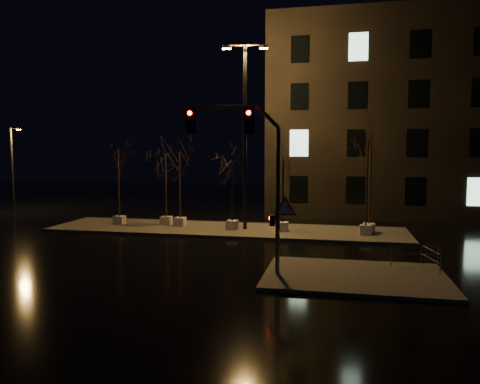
# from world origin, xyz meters

# --- Properties ---
(ground) EXTENTS (90.00, 90.00, 0.00)m
(ground) POSITION_xyz_m (0.00, 0.00, 0.00)
(ground) COLOR black
(ground) RESTS_ON ground
(median) EXTENTS (22.00, 5.00, 0.15)m
(median) POSITION_xyz_m (0.00, 6.00, 0.07)
(median) COLOR #42403B
(median) RESTS_ON ground
(sidewalk_corner) EXTENTS (7.00, 5.00, 0.15)m
(sidewalk_corner) POSITION_xyz_m (7.50, -3.50, 0.07)
(sidewalk_corner) COLOR #42403B
(sidewalk_corner) RESTS_ON ground
(building) EXTENTS (25.00, 12.00, 15.00)m
(building) POSITION_xyz_m (14.00, 18.00, 7.50)
(building) COLOR black
(building) RESTS_ON ground
(tree_0) EXTENTS (1.80, 1.80, 5.08)m
(tree_0) POSITION_xyz_m (-7.23, 6.21, 4.00)
(tree_0) COLOR silver
(tree_0) RESTS_ON median
(tree_1) EXTENTS (1.80, 1.80, 4.76)m
(tree_1) POSITION_xyz_m (-4.11, 6.56, 3.76)
(tree_1) COLOR silver
(tree_1) RESTS_ON median
(tree_2) EXTENTS (1.80, 1.80, 4.88)m
(tree_2) POSITION_xyz_m (-3.08, 6.31, 3.85)
(tree_2) COLOR silver
(tree_2) RESTS_ON median
(tree_3) EXTENTS (1.80, 1.80, 4.38)m
(tree_3) POSITION_xyz_m (0.50, 5.72, 3.48)
(tree_3) COLOR silver
(tree_3) RESTS_ON median
(tree_4) EXTENTS (1.80, 1.80, 4.33)m
(tree_4) POSITION_xyz_m (3.58, 5.76, 3.43)
(tree_4) COLOR silver
(tree_4) RESTS_ON median
(tree_5) EXTENTS (1.80, 1.80, 6.07)m
(tree_5) POSITION_xyz_m (8.63, 6.27, 4.75)
(tree_5) COLOR silver
(tree_5) RESTS_ON median
(tree_6) EXTENTS (1.80, 1.80, 5.55)m
(tree_6) POSITION_xyz_m (8.40, 5.60, 4.36)
(tree_6) COLOR silver
(tree_6) RESTS_ON median
(traffic_signal_mast) EXTENTS (5.37, 0.68, 6.58)m
(traffic_signal_mast) POSITION_xyz_m (3.44, -4.03, 4.48)
(traffic_signal_mast) COLOR #54565B
(traffic_signal_mast) RESTS_ON sidewalk_corner
(streetlight_main) EXTENTS (2.79, 0.73, 11.15)m
(streetlight_main) POSITION_xyz_m (1.21, 6.01, 6.58)
(streetlight_main) COLOR black
(streetlight_main) RESTS_ON median
(streetlight_far) EXTENTS (1.32, 0.58, 6.85)m
(streetlight_far) POSITION_xyz_m (-19.48, 11.95, 3.77)
(streetlight_far) COLOR black
(streetlight_far) RESTS_ON ground
(guard_rail_a) EXTENTS (1.98, 0.47, 0.87)m
(guard_rail_a) POSITION_xyz_m (10.00, -1.50, 0.72)
(guard_rail_a) COLOR #54565B
(guard_rail_a) RESTS_ON sidewalk_corner
(guard_rail_b) EXTENTS (0.45, 1.76, 0.86)m
(guard_rail_b) POSITION_xyz_m (10.50, -2.19, 0.70)
(guard_rail_b) COLOR #54565B
(guard_rail_b) RESTS_ON sidewalk_corner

